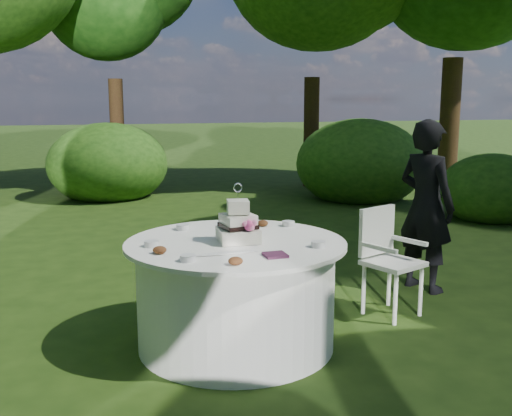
% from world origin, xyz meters
% --- Properties ---
extents(ground, '(80.00, 80.00, 0.00)m').
position_xyz_m(ground, '(0.00, 0.00, 0.00)').
color(ground, '#1D370F').
rests_on(ground, ground).
extents(napkins, '(0.14, 0.14, 0.02)m').
position_xyz_m(napkins, '(0.13, -0.47, 0.78)').
color(napkins, '#4D213E').
rests_on(napkins, table).
extents(feather_plume, '(0.48, 0.07, 0.01)m').
position_xyz_m(feather_plume, '(-0.17, -0.32, 0.78)').
color(feather_plume, silver).
rests_on(feather_plume, table).
extents(guest, '(0.55, 0.67, 1.58)m').
position_xyz_m(guest, '(2.01, 0.73, 0.79)').
color(guest, black).
rests_on(guest, ground).
extents(table, '(1.56, 1.56, 0.77)m').
position_xyz_m(table, '(0.00, 0.00, 0.39)').
color(table, white).
rests_on(table, ground).
extents(cake, '(0.29, 0.30, 0.41)m').
position_xyz_m(cake, '(0.01, -0.02, 0.88)').
color(cake, silver).
rests_on(cake, table).
extents(chair, '(0.52, 0.52, 0.88)m').
position_xyz_m(chair, '(1.36, 0.28, 0.52)').
color(chair, silver).
rests_on(chair, ground).
extents(votives, '(1.22, 1.01, 0.04)m').
position_xyz_m(votives, '(-0.05, 0.02, 0.79)').
color(votives, silver).
rests_on(votives, table).
extents(petal_cups, '(0.99, 1.10, 0.05)m').
position_xyz_m(petal_cups, '(-0.13, -0.12, 0.79)').
color(petal_cups, '#562D16').
rests_on(petal_cups, table).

